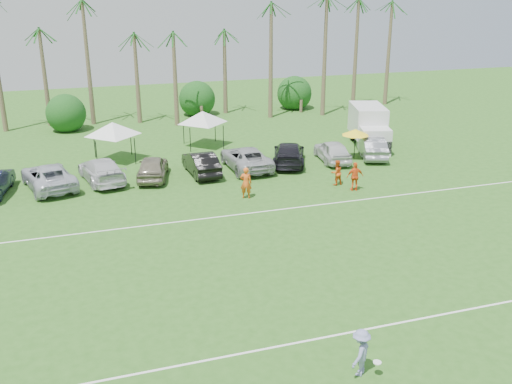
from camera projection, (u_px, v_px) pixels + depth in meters
name	position (u px, v px, depth m)	size (l,w,h in m)	color
field_lines	(220.00, 271.00, 24.73)	(80.00, 12.10, 0.01)	white
palm_tree_3	(28.00, 8.00, 45.88)	(2.40, 2.40, 11.90)	brown
palm_tree_4	(83.00, 40.00, 47.92)	(2.40, 2.40, 8.90)	brown
palm_tree_5	(130.00, 28.00, 48.78)	(2.40, 2.40, 9.90)	brown
palm_tree_6	(176.00, 17.00, 49.65)	(2.40, 2.40, 10.90)	brown
palm_tree_7	(220.00, 6.00, 50.52)	(2.40, 2.40, 11.90)	brown
palm_tree_8	(273.00, 35.00, 52.84)	(2.40, 2.40, 8.90)	brown
palm_tree_9	(323.00, 24.00, 54.00)	(2.40, 2.40, 9.90)	brown
palm_tree_10	(370.00, 14.00, 55.16)	(2.40, 2.40, 10.90)	brown
palm_tree_11	(407.00, 4.00, 56.03)	(2.40, 2.40, 11.90)	brown
bush_tree_1	(65.00, 106.00, 50.15)	(4.00, 4.00, 4.00)	brown
bush_tree_2	(199.00, 98.00, 53.63)	(4.00, 4.00, 4.00)	brown
bush_tree_3	(298.00, 92.00, 56.53)	(4.00, 4.00, 4.00)	brown
sideline_player_a	(246.00, 183.00, 32.99)	(0.68, 0.45, 1.87)	orange
sideline_player_b	(337.00, 173.00, 35.27)	(0.77, 0.60, 1.59)	#E75919
sideline_player_c	(355.00, 177.00, 34.25)	(1.04, 0.43, 1.77)	#F45B1B
box_truck	(369.00, 126.00, 43.63)	(3.80, 6.26, 3.03)	silver
canopy_tent_left	(112.00, 122.00, 39.55)	(4.01, 4.01, 3.25)	black
canopy_tent_right	(202.00, 111.00, 43.26)	(3.96, 3.96, 3.21)	black
market_umbrella	(355.00, 132.00, 40.28)	(1.96, 1.96, 2.18)	black
frisbee_player	(361.00, 352.00, 17.86)	(1.17, 1.13, 1.60)	#7E84B3
parked_car_2	(48.00, 176.00, 34.69)	(2.50, 5.42, 1.51)	silver
parked_car_3	(101.00, 170.00, 35.90)	(2.11, 5.19, 1.51)	silver
parked_car_4	(153.00, 167.00, 36.45)	(1.78, 4.42, 1.51)	gray
parked_car_5	(201.00, 163.00, 37.33)	(1.59, 4.57, 1.51)	black
parked_car_6	(246.00, 158.00, 38.47)	(2.50, 5.42, 1.51)	#AAABAD
parked_car_7	(289.00, 153.00, 39.52)	(2.11, 5.19, 1.51)	black
parked_car_8	(332.00, 151.00, 40.14)	(1.78, 4.42, 1.51)	silver
parked_car_9	(372.00, 147.00, 41.07)	(1.59, 4.57, 1.51)	gray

